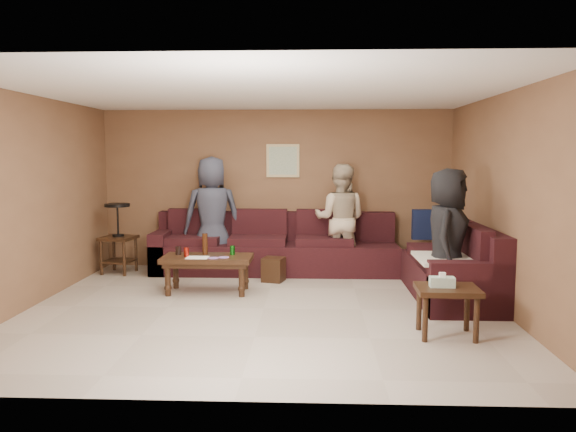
% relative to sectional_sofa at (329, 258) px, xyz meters
% --- Properties ---
extents(room, '(5.60, 5.50, 2.50)m').
position_rel_sectional_sofa_xyz_m(room, '(-0.81, -1.52, 1.34)').
color(room, '#BBAE9E').
rests_on(room, ground).
extents(sectional_sofa, '(4.65, 2.90, 0.97)m').
position_rel_sectional_sofa_xyz_m(sectional_sofa, '(0.00, 0.00, 0.00)').
color(sectional_sofa, black).
rests_on(sectional_sofa, ground).
extents(coffee_table, '(1.16, 0.58, 0.76)m').
position_rel_sectional_sofa_xyz_m(coffee_table, '(-1.61, -0.77, 0.08)').
color(coffee_table, '#341E11').
rests_on(coffee_table, ground).
extents(end_table_left, '(0.54, 0.54, 1.06)m').
position_rel_sectional_sofa_xyz_m(end_table_left, '(-3.18, 0.37, 0.23)').
color(end_table_left, '#341E11').
rests_on(end_table_left, ground).
extents(side_table_right, '(0.62, 0.51, 0.64)m').
position_rel_sectional_sofa_xyz_m(side_table_right, '(1.08, -2.45, 0.10)').
color(side_table_right, '#341E11').
rests_on(side_table_right, ground).
extents(waste_bin, '(0.35, 0.35, 0.34)m').
position_rel_sectional_sofa_xyz_m(waste_bin, '(-0.79, -0.09, -0.16)').
color(waste_bin, '#341E11').
rests_on(waste_bin, ground).
extents(wall_art, '(0.52, 0.04, 0.52)m').
position_rel_sectional_sofa_xyz_m(wall_art, '(-0.71, 0.96, 1.37)').
color(wall_art, tan).
rests_on(wall_art, ground).
extents(person_left, '(0.98, 0.77, 1.77)m').
position_rel_sectional_sofa_xyz_m(person_left, '(-1.78, 0.54, 0.56)').
color(person_left, '#333748').
rests_on(person_left, ground).
extents(person_middle, '(0.92, 0.78, 1.66)m').
position_rel_sectional_sofa_xyz_m(person_middle, '(0.18, 0.51, 0.50)').
color(person_middle, '#CAB596').
rests_on(person_middle, ground).
extents(person_right, '(0.77, 0.93, 1.64)m').
position_rel_sectional_sofa_xyz_m(person_right, '(1.34, -1.33, 0.49)').
color(person_right, black).
rests_on(person_right, ground).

